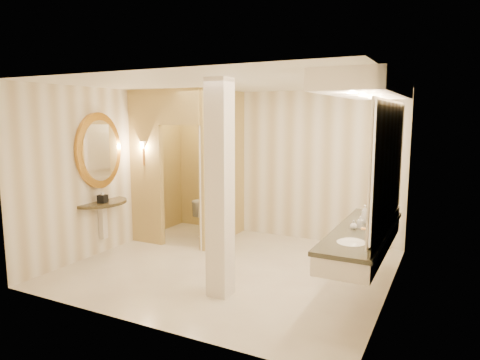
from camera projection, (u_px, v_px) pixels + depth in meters
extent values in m
plane|color=white|center=(230.00, 268.00, 6.40)|extent=(4.50, 4.50, 0.00)
plane|color=white|center=(229.00, 84.00, 6.00)|extent=(4.50, 4.50, 0.00)
cube|color=white|center=(280.00, 165.00, 7.97)|extent=(4.50, 0.02, 2.70)
cube|color=white|center=(138.00, 203.00, 4.44)|extent=(4.50, 0.02, 2.70)
cube|color=white|center=(112.00, 170.00, 7.21)|extent=(0.02, 4.00, 2.70)
cube|color=white|center=(392.00, 191.00, 5.20)|extent=(0.02, 4.00, 2.70)
cube|color=#DACA72|center=(223.00, 167.00, 7.66)|extent=(0.10, 1.50, 2.70)
cube|color=#DACA72|center=(146.00, 168.00, 7.50)|extent=(0.65, 0.10, 2.70)
cube|color=#DACA72|center=(179.00, 107.00, 7.03)|extent=(0.80, 0.10, 0.60)
cube|color=white|center=(205.00, 186.00, 7.44)|extent=(0.35, 0.76, 2.10)
cylinder|color=#CE8942|center=(143.00, 157.00, 7.41)|extent=(0.03, 0.03, 0.30)
cone|color=white|center=(143.00, 145.00, 7.38)|extent=(0.14, 0.14, 0.14)
cube|color=white|center=(362.00, 240.00, 5.27)|extent=(0.60, 2.30, 0.24)
cube|color=black|center=(363.00, 231.00, 5.25)|extent=(0.64, 2.34, 0.05)
cube|color=black|center=(387.00, 228.00, 5.12)|extent=(0.03, 2.30, 0.10)
ellipsoid|color=white|center=(351.00, 246.00, 4.71)|extent=(0.40, 0.44, 0.15)
cylinder|color=#CE8942|center=(370.00, 237.00, 4.60)|extent=(0.03, 0.03, 0.22)
ellipsoid|color=white|center=(372.00, 221.00, 5.81)|extent=(0.40, 0.44, 0.15)
cylinder|color=#CE8942|center=(387.00, 214.00, 5.70)|extent=(0.03, 0.03, 0.22)
cube|color=white|center=(390.00, 163.00, 5.01)|extent=(0.03, 2.30, 1.40)
cube|color=white|center=(369.00, 86.00, 5.00)|extent=(0.75, 2.50, 0.22)
cylinder|color=black|center=(100.00, 202.00, 6.99)|extent=(0.94, 0.94, 0.05)
cube|color=white|center=(103.00, 221.00, 7.02)|extent=(0.10, 0.10, 0.60)
cylinder|color=gold|center=(99.00, 151.00, 6.85)|extent=(0.07, 0.94, 0.94)
cylinder|color=white|center=(101.00, 151.00, 6.84)|extent=(0.02, 0.75, 0.75)
cube|color=white|center=(220.00, 190.00, 5.25)|extent=(0.27, 0.27, 2.70)
cube|color=black|center=(103.00, 199.00, 6.83)|extent=(0.14, 0.14, 0.13)
imported|color=white|center=(212.00, 217.00, 8.14)|extent=(0.54, 0.77, 0.71)
imported|color=beige|center=(360.00, 222.00, 5.28)|extent=(0.07, 0.07, 0.15)
imported|color=silver|center=(354.00, 225.00, 5.22)|extent=(0.12, 0.12, 0.11)
imported|color=#C6B28C|center=(365.00, 214.00, 5.52)|extent=(0.11, 0.11, 0.24)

